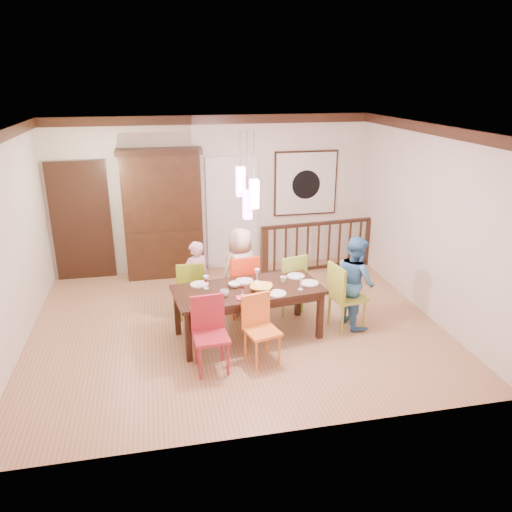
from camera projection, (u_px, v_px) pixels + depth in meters
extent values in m
plane|color=#9D704C|center=(236.00, 325.00, 7.55)|extent=(6.00, 6.00, 0.00)
plane|color=white|center=(233.00, 128.00, 6.57)|extent=(6.00, 6.00, 0.00)
plane|color=beige|center=(213.00, 195.00, 9.37)|extent=(6.00, 0.00, 6.00)
plane|color=beige|center=(8.00, 247.00, 6.49)|extent=(0.00, 5.00, 5.00)
plane|color=beige|center=(428.00, 221.00, 7.64)|extent=(0.00, 5.00, 5.00)
cube|color=black|center=(82.00, 223.00, 9.00)|extent=(1.04, 0.07, 2.24)
cube|color=silver|center=(232.00, 215.00, 9.54)|extent=(0.97, 0.05, 2.22)
cube|color=black|center=(306.00, 183.00, 9.63)|extent=(1.25, 0.04, 1.25)
cube|color=silver|center=(306.00, 184.00, 9.61)|extent=(1.18, 0.02, 1.18)
cylinder|color=black|center=(306.00, 185.00, 9.60)|extent=(0.56, 0.01, 0.56)
cube|color=#FE4CC5|center=(240.00, 182.00, 6.51)|extent=(0.11, 0.11, 0.38)
cylinder|color=black|center=(240.00, 149.00, 6.36)|extent=(0.01, 0.01, 0.46)
cube|color=#FE4CC5|center=(254.00, 194.00, 6.49)|extent=(0.11, 0.11, 0.38)
cylinder|color=black|center=(254.00, 156.00, 6.33)|extent=(0.01, 0.01, 0.61)
cube|color=#FE4CC5|center=(247.00, 205.00, 6.58)|extent=(0.11, 0.11, 0.38)
cylinder|color=black|center=(247.00, 161.00, 6.38)|extent=(0.01, 0.01, 0.76)
cube|color=black|center=(248.00, 290.00, 6.99)|extent=(2.16, 1.19, 0.05)
cube|color=black|center=(179.00, 308.00, 7.29)|extent=(0.09, 0.09, 0.70)
cube|color=black|center=(304.00, 297.00, 7.65)|extent=(0.09, 0.09, 0.70)
cube|color=black|center=(183.00, 333.00, 6.58)|extent=(0.09, 0.09, 0.70)
cube|color=black|center=(320.00, 320.00, 6.94)|extent=(0.09, 0.09, 0.70)
cube|color=black|center=(243.00, 283.00, 7.39)|extent=(1.85, 0.28, 0.10)
cube|color=black|center=(254.00, 307.00, 6.64)|extent=(1.85, 0.28, 0.10)
cube|color=#83A11D|center=(191.00, 289.00, 7.70)|extent=(0.43, 0.43, 0.04)
cube|color=#83A11D|center=(190.00, 274.00, 7.61)|extent=(0.42, 0.05, 0.46)
cylinder|color=#83A11D|center=(181.00, 308.00, 7.58)|extent=(0.04, 0.04, 0.44)
cylinder|color=#83A11D|center=(203.00, 306.00, 7.65)|extent=(0.04, 0.04, 0.44)
cylinder|color=#83A11D|center=(180.00, 299.00, 7.90)|extent=(0.04, 0.04, 0.44)
cylinder|color=#83A11D|center=(201.00, 297.00, 7.96)|extent=(0.04, 0.04, 0.44)
cube|color=red|center=(241.00, 285.00, 7.75)|extent=(0.53, 0.53, 0.04)
cube|color=red|center=(240.00, 269.00, 7.66)|extent=(0.45, 0.12, 0.50)
cylinder|color=red|center=(231.00, 306.00, 7.63)|extent=(0.04, 0.04, 0.47)
cylinder|color=red|center=(254.00, 304.00, 7.70)|extent=(0.04, 0.04, 0.47)
cylinder|color=red|center=(227.00, 296.00, 7.96)|extent=(0.04, 0.04, 0.47)
cylinder|color=red|center=(250.00, 294.00, 8.03)|extent=(0.04, 0.04, 0.47)
cube|color=#90B536|center=(287.00, 283.00, 7.87)|extent=(0.55, 0.55, 0.04)
cube|color=#90B536|center=(288.00, 268.00, 7.78)|extent=(0.43, 0.16, 0.48)
cylinder|color=#90B536|center=(279.00, 302.00, 7.75)|extent=(0.04, 0.04, 0.46)
cylinder|color=#90B536|center=(301.00, 301.00, 7.82)|extent=(0.04, 0.04, 0.46)
cylinder|color=#90B536|center=(274.00, 293.00, 8.08)|extent=(0.04, 0.04, 0.46)
cylinder|color=#90B536|center=(295.00, 292.00, 8.15)|extent=(0.04, 0.04, 0.46)
cube|color=maroon|center=(211.00, 337.00, 6.24)|extent=(0.46, 0.46, 0.04)
cube|color=maroon|center=(210.00, 319.00, 6.16)|extent=(0.43, 0.07, 0.47)
cylinder|color=maroon|center=(199.00, 363.00, 6.13)|extent=(0.04, 0.04, 0.45)
cylinder|color=maroon|center=(227.00, 360.00, 6.20)|extent=(0.04, 0.04, 0.45)
cylinder|color=maroon|center=(196.00, 348.00, 6.45)|extent=(0.04, 0.04, 0.45)
cylinder|color=maroon|center=(223.00, 346.00, 6.52)|extent=(0.04, 0.04, 0.45)
cube|color=orange|center=(262.00, 332.00, 6.44)|extent=(0.50, 0.50, 0.04)
cube|color=orange|center=(262.00, 315.00, 6.36)|extent=(0.40, 0.14, 0.44)
cylinder|color=orange|center=(252.00, 355.00, 6.33)|extent=(0.03, 0.03, 0.43)
cylinder|color=orange|center=(277.00, 352.00, 6.39)|extent=(0.03, 0.03, 0.43)
cylinder|color=orange|center=(247.00, 342.00, 6.64)|extent=(0.03, 0.03, 0.43)
cylinder|color=orange|center=(271.00, 339.00, 6.70)|extent=(0.03, 0.03, 0.43)
cube|color=olive|center=(347.00, 297.00, 7.32)|extent=(0.53, 0.53, 0.04)
cube|color=olive|center=(349.00, 280.00, 7.22)|extent=(0.13, 0.46, 0.50)
cylinder|color=olive|center=(339.00, 319.00, 7.19)|extent=(0.04, 0.04, 0.48)
cylinder|color=olive|center=(363.00, 317.00, 7.27)|extent=(0.04, 0.04, 0.48)
cylinder|color=olive|center=(330.00, 308.00, 7.54)|extent=(0.04, 0.04, 0.48)
cylinder|color=olive|center=(353.00, 306.00, 7.61)|extent=(0.04, 0.04, 0.48)
cube|color=black|center=(166.00, 252.00, 9.32)|extent=(1.39, 0.44, 0.90)
cube|color=black|center=(162.00, 192.00, 8.95)|extent=(1.39, 0.40, 1.39)
cube|color=black|center=(161.00, 189.00, 9.13)|extent=(1.20, 0.02, 1.20)
cube|color=black|center=(159.00, 151.00, 8.71)|extent=(1.49, 0.44, 0.10)
cube|color=black|center=(263.00, 251.00, 9.36)|extent=(0.13, 0.13, 0.92)
cube|color=black|center=(371.00, 243.00, 9.77)|extent=(0.13, 0.13, 0.92)
cube|color=black|center=(319.00, 224.00, 9.40)|extent=(2.29, 0.28, 0.06)
cube|color=black|center=(317.00, 267.00, 9.70)|extent=(2.17, 0.25, 0.05)
imported|color=#F7BCCC|center=(196.00, 279.00, 7.66)|extent=(0.53, 0.45, 1.22)
imported|color=beige|center=(241.00, 271.00, 7.77)|extent=(0.80, 0.68, 1.38)
imported|color=teal|center=(355.00, 281.00, 7.36)|extent=(0.63, 0.75, 1.38)
imported|color=yellow|center=(261.00, 288.00, 6.90)|extent=(0.40, 0.40, 0.08)
imported|color=white|center=(235.00, 285.00, 7.02)|extent=(0.18, 0.18, 0.06)
imported|color=silver|center=(224.00, 293.00, 6.70)|extent=(0.12, 0.12, 0.09)
imported|color=silver|center=(283.00, 280.00, 7.16)|extent=(0.11, 0.11, 0.09)
cylinder|color=white|center=(199.00, 284.00, 7.09)|extent=(0.26, 0.26, 0.01)
cylinder|color=white|center=(244.00, 281.00, 7.20)|extent=(0.26, 0.26, 0.01)
cylinder|color=white|center=(296.00, 276.00, 7.39)|extent=(0.26, 0.26, 0.01)
cylinder|color=white|center=(201.00, 300.00, 6.59)|extent=(0.26, 0.26, 0.01)
cylinder|color=white|center=(277.00, 293.00, 6.79)|extent=(0.26, 0.26, 0.01)
cylinder|color=white|center=(310.00, 283.00, 7.13)|extent=(0.26, 0.26, 0.01)
cube|color=#D83359|center=(243.00, 298.00, 6.66)|extent=(0.18, 0.14, 0.01)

